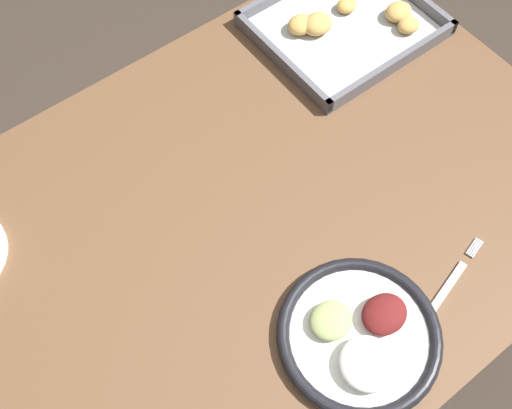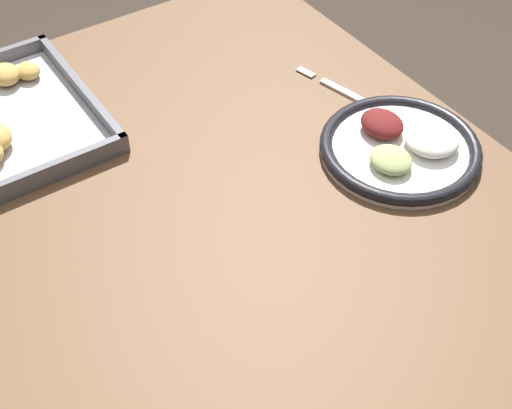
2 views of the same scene
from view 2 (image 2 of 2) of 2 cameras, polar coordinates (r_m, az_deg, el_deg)
dining_table at (r=1.08m, az=-0.08°, el=-5.33°), size 1.16×0.81×0.75m
dinner_plate at (r=1.10m, az=11.55°, el=4.55°), size 0.25×0.25×0.04m
fork at (r=1.21m, az=7.30°, el=8.82°), size 0.19×0.06×0.00m
baking_tray at (r=1.20m, az=-19.79°, el=6.35°), size 0.33×0.29×0.04m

